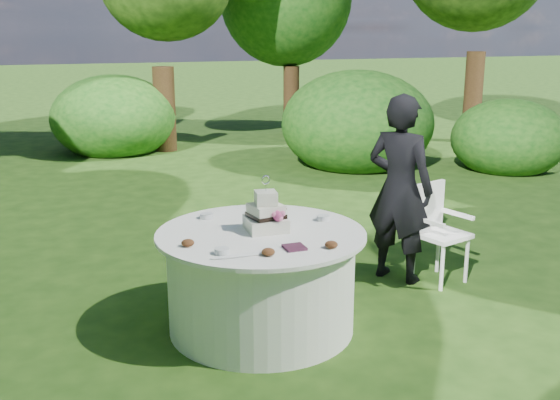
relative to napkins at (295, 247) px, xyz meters
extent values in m
plane|color=#1C3D10|center=(-0.10, 0.44, -0.78)|extent=(80.00, 80.00, 0.00)
cube|color=#471E33|center=(0.00, 0.00, 0.00)|extent=(0.14, 0.14, 0.02)
ellipsoid|color=white|center=(-0.36, -0.02, 0.00)|extent=(0.48, 0.07, 0.01)
imported|color=black|center=(1.39, 1.00, 0.07)|extent=(0.68, 0.74, 1.69)
cylinder|color=white|center=(-0.10, 0.44, -0.41)|extent=(1.40, 1.40, 0.74)
cylinder|color=white|center=(-0.10, 0.44, -0.02)|extent=(1.56, 1.56, 0.03)
cube|color=beige|center=(-0.05, 0.47, 0.04)|extent=(0.30, 0.30, 0.10)
cube|color=beige|center=(-0.05, 0.47, 0.14)|extent=(0.26, 0.26, 0.10)
cube|color=silver|center=(-0.05, 0.47, 0.24)|extent=(0.17, 0.17, 0.10)
cube|color=black|center=(-0.05, 0.47, 0.11)|extent=(0.27, 0.27, 0.03)
sphere|color=#BA3674|center=(0.01, 0.34, 0.13)|extent=(0.08, 0.08, 0.08)
cylinder|color=silver|center=(-0.05, 0.47, 0.32)|extent=(0.01, 0.01, 0.05)
torus|color=silver|center=(-0.05, 0.47, 0.38)|extent=(0.07, 0.02, 0.07)
cube|color=white|center=(1.72, 0.80, -0.34)|extent=(0.51, 0.51, 0.04)
cube|color=silver|center=(1.67, 0.98, -0.10)|extent=(0.40, 0.15, 0.41)
cylinder|color=white|center=(1.61, 0.60, -0.57)|extent=(0.04, 0.04, 0.42)
cylinder|color=silver|center=(1.93, 0.69, -0.57)|extent=(0.04, 0.04, 0.42)
cylinder|color=silver|center=(1.52, 0.92, -0.57)|extent=(0.04, 0.04, 0.42)
cylinder|color=silver|center=(1.83, 1.01, -0.57)|extent=(0.04, 0.04, 0.42)
cube|color=silver|center=(1.53, 0.75, -0.18)|extent=(0.14, 0.37, 0.03)
cube|color=white|center=(1.91, 0.86, -0.18)|extent=(0.14, 0.37, 0.03)
cylinder|color=silver|center=(-0.50, 0.06, 0.01)|extent=(0.10, 0.10, 0.04)
cylinder|color=silver|center=(0.46, 0.55, 0.01)|extent=(0.10, 0.10, 0.04)
cylinder|color=silver|center=(-0.39, 0.92, 0.01)|extent=(0.10, 0.10, 0.04)
ellipsoid|color=#562D16|center=(0.23, 0.90, 0.02)|extent=(0.09, 0.09, 0.05)
ellipsoid|color=#562D16|center=(0.24, -0.07, 0.02)|extent=(0.09, 0.09, 0.05)
ellipsoid|color=#562D16|center=(-0.68, 0.30, 0.02)|extent=(0.09, 0.09, 0.05)
ellipsoid|color=#562D16|center=(-0.21, -0.07, 0.02)|extent=(0.09, 0.09, 0.05)
camera|label=1|loc=(-1.53, -3.95, 1.45)|focal=42.00mm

